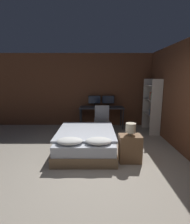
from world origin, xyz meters
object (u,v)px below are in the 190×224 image
object	(u,v)px
desk	(101,109)
computer_mouse	(110,108)
bed	(86,141)
nightstand	(130,148)
monitor_right	(108,100)
bedside_lamp	(131,128)
bookshelf	(153,103)
monitor_left	(94,100)
keyboard	(102,108)
office_chair	(102,122)

from	to	relation	value
desk	computer_mouse	xyz separation A→B (m)	(0.29, -0.21, 0.11)
bed	desk	xyz separation A→B (m)	(0.47, 2.10, 0.42)
bed	nightstand	distance (m)	1.15
desk	monitor_right	world-z (taller)	monitor_right
bedside_lamp	bookshelf	xyz separation A→B (m)	(1.14, 2.10, 0.24)
monitor_left	keyboard	bearing A→B (deg)	-58.12
bedside_lamp	computer_mouse	xyz separation A→B (m)	(-0.24, 2.46, 0.03)
bed	keyboard	xyz separation A→B (m)	(0.47, 1.89, 0.52)
bed	bookshelf	world-z (taller)	bookshelf
bedside_lamp	office_chair	size ratio (longest dim) A/B	0.27
monitor_left	bookshelf	size ratio (longest dim) A/B	0.26
monitor_left	nightstand	bearing A→B (deg)	-74.71
monitor_right	computer_mouse	bearing A→B (deg)	-85.32
bedside_lamp	keyboard	world-z (taller)	bedside_lamp
bookshelf	keyboard	bearing A→B (deg)	167.56
monitor_right	nightstand	bearing A→B (deg)	-84.64
monitor_right	bedside_lamp	bearing A→B (deg)	-84.64
desk	office_chair	world-z (taller)	office_chair
monitor_right	office_chair	world-z (taller)	monitor_right
bedside_lamp	monitor_left	bearing A→B (deg)	105.29
nightstand	bedside_lamp	size ratio (longest dim) A/B	2.25
nightstand	desk	size ratio (longest dim) A/B	0.37
bedside_lamp	monitor_right	distance (m)	2.90
desk	keyboard	distance (m)	0.23
bed	bedside_lamp	world-z (taller)	bedside_lamp
monitor_left	bedside_lamp	bearing A→B (deg)	-74.71
bed	nightstand	size ratio (longest dim) A/B	3.21
bed	bookshelf	xyz separation A→B (m)	(2.13, 1.53, 0.75)
nightstand	bookshelf	distance (m)	2.49
nightstand	office_chair	xyz separation A→B (m)	(-0.55, 1.91, 0.10)
bed	monitor_right	bearing A→B (deg)	72.59
office_chair	keyboard	bearing A→B (deg)	87.94
bedside_lamp	nightstand	bearing A→B (deg)	180.00
bed	office_chair	bearing A→B (deg)	71.62
bedside_lamp	keyboard	distance (m)	2.52
desk	office_chair	bearing A→B (deg)	-91.50
computer_mouse	monitor_right	bearing A→B (deg)	94.68
desk	bookshelf	bearing A→B (deg)	-19.00
monitor_right	bookshelf	world-z (taller)	bookshelf
bedside_lamp	desk	bearing A→B (deg)	101.20
nightstand	keyboard	world-z (taller)	keyboard
nightstand	bed	bearing A→B (deg)	150.20
monitor_left	computer_mouse	bearing A→B (deg)	-37.03
nightstand	computer_mouse	bearing A→B (deg)	95.47
keyboard	monitor_left	bearing A→B (deg)	121.88
desk	office_chair	size ratio (longest dim) A/B	1.66
bookshelf	bedside_lamp	bearing A→B (deg)	-118.46
bed	office_chair	size ratio (longest dim) A/B	1.98
keyboard	bed	bearing A→B (deg)	-103.81
bookshelf	monitor_right	bearing A→B (deg)	150.89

